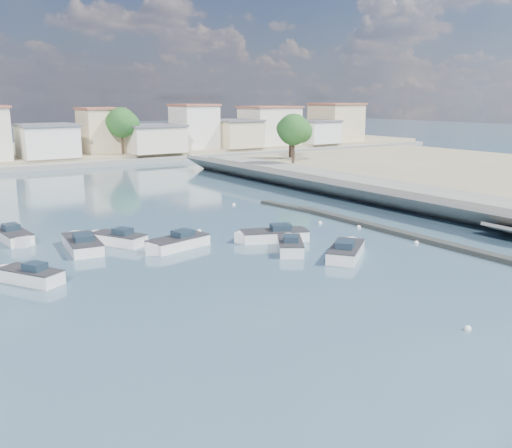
{
  "coord_description": "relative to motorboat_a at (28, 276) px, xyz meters",
  "views": [
    {
      "loc": [
        -27.54,
        -20.81,
        10.83
      ],
      "look_at": [
        -3.92,
        14.66,
        1.4
      ],
      "focal_mm": 40.0,
      "sensor_mm": 36.0,
      "label": 1
    }
  ],
  "objects": [
    {
      "name": "motorboat_g",
      "position": [
        1.37,
        10.92,
        0.0
      ],
      "size": [
        2.23,
        5.28,
        1.48
      ],
      "color": "silver",
      "rests_on": "ground"
    },
    {
      "name": "motorboat_e",
      "position": [
        5.04,
        5.91,
        -0.0
      ],
      "size": [
        2.74,
        6.03,
        1.48
      ],
      "color": "silver",
      "rests_on": "ground"
    },
    {
      "name": "motorboat_f",
      "position": [
        7.69,
        5.94,
        -0.0
      ],
      "size": [
        3.54,
        4.66,
        1.48
      ],
      "color": "silver",
      "rests_on": "ground"
    },
    {
      "name": "seawall_walkway",
      "position": [
        39.3,
        -1.06,
        0.52
      ],
      "size": [
        5.0,
        90.0,
        1.8
      ],
      "primitive_type": "cube",
      "color": "slate",
      "rests_on": "ground"
    },
    {
      "name": "far_town",
      "position": [
        31.51,
        62.86,
        4.56
      ],
      "size": [
        113.01,
        12.8,
        8.35
      ],
      "color": "beige",
      "rests_on": "far_shore_land"
    },
    {
      "name": "motorboat_h",
      "position": [
        19.86,
        -6.37,
        -0.0
      ],
      "size": [
        5.02,
        4.51,
        1.48
      ],
      "color": "silver",
      "rests_on": "ground"
    },
    {
      "name": "motorboat_c",
      "position": [
        18.02,
        0.21,
        0.0
      ],
      "size": [
        5.7,
        3.7,
        1.48
      ],
      "color": "silver",
      "rests_on": "ground"
    },
    {
      "name": "far_shore_land",
      "position": [
        20.8,
        77.94,
        0.32
      ],
      "size": [
        160.0,
        40.0,
        1.4
      ],
      "primitive_type": "cube",
      "color": "gray",
      "rests_on": "ground"
    },
    {
      "name": "shore_trees",
      "position": [
        29.14,
        54.05,
        5.84
      ],
      "size": [
        74.56,
        38.32,
        7.92
      ],
      "color": "#38281E",
      "rests_on": "ground"
    },
    {
      "name": "mooring_buoys",
      "position": [
        22.12,
        -0.46,
        -0.33
      ],
      "size": [
        12.41,
        34.24,
        0.37
      ],
      "color": "white",
      "rests_on": "ground"
    },
    {
      "name": "motorboat_b",
      "position": [
        17.5,
        -2.92,
        -0.0
      ],
      "size": [
        3.67,
        4.37,
        1.48
      ],
      "color": "silver",
      "rests_on": "ground"
    },
    {
      "name": "ground",
      "position": [
        20.8,
        25.94,
        -0.38
      ],
      "size": [
        400.0,
        400.0,
        0.0
      ],
      "primitive_type": "plane",
      "color": "#2A3E54",
      "rests_on": "ground"
    },
    {
      "name": "breakwater",
      "position": [
        27.7,
        -1.38,
        -0.21
      ],
      "size": [
        2.0,
        31.02,
        0.35
      ],
      "color": "black",
      "rests_on": "ground"
    },
    {
      "name": "motorboat_d",
      "position": [
        10.77,
        2.11,
        -0.0
      ],
      "size": [
        5.36,
        2.97,
        1.48
      ],
      "color": "silver",
      "rests_on": "ground"
    },
    {
      "name": "motorboat_a",
      "position": [
        0.0,
        0.0,
        0.0
      ],
      "size": [
        3.42,
        4.28,
        1.48
      ],
      "color": "silver",
      "rests_on": "ground"
    },
    {
      "name": "far_shore_quay",
      "position": [
        20.8,
        56.94,
        0.02
      ],
      "size": [
        160.0,
        2.5,
        0.8
      ],
      "primitive_type": "cube",
      "color": "slate",
      "rests_on": "ground"
    }
  ]
}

